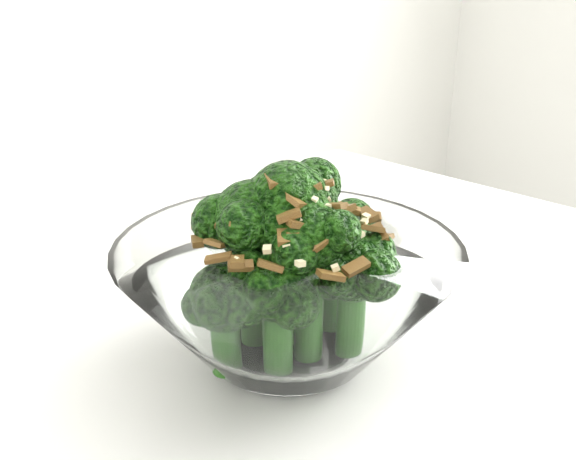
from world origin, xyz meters
TOP-DOWN VIEW (x-y plane):
  - broccoli_dish at (-0.01, 0.14)m, footprint 0.25×0.25m

SIDE VIEW (x-z plane):
  - broccoli_dish at x=-0.01m, z-range 0.73..0.89m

